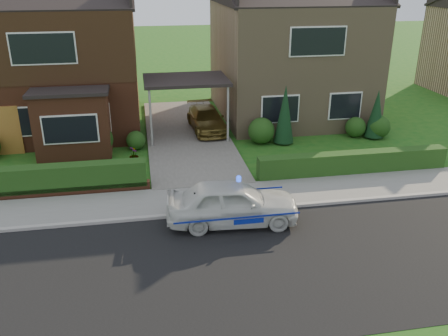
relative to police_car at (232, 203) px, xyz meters
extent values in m
plane|color=#185316|center=(-0.50, -2.40, -0.69)|extent=(120.00, 120.00, 0.00)
cube|color=black|center=(-0.50, -2.40, -0.69)|extent=(60.00, 6.00, 0.02)
cube|color=#9E9993|center=(-0.50, 0.65, -0.63)|extent=(60.00, 0.16, 0.12)
cube|color=slate|center=(-0.50, 1.70, -0.64)|extent=(60.00, 2.00, 0.10)
cube|color=#666059|center=(-0.50, 8.60, -0.63)|extent=(3.80, 12.00, 0.12)
cube|color=brown|center=(-6.30, 11.60, 2.21)|extent=(7.20, 8.00, 5.80)
cube|color=white|center=(-7.88, 7.58, 0.71)|extent=(1.80, 0.08, 1.30)
cube|color=white|center=(-4.72, 7.58, 0.71)|extent=(1.60, 0.08, 1.30)
cube|color=white|center=(-6.30, 7.58, 3.71)|extent=(2.60, 0.08, 1.30)
cube|color=black|center=(-6.30, 11.60, 3.66)|extent=(7.26, 8.06, 2.90)
cube|color=brown|center=(-5.44, 6.90, 0.66)|extent=(3.00, 1.40, 2.70)
cube|color=black|center=(-5.44, 6.90, 2.08)|extent=(3.20, 1.60, 0.14)
cube|color=#967C5C|center=(5.30, 11.60, 2.21)|extent=(7.20, 8.00, 5.80)
cube|color=white|center=(3.72, 7.58, 0.71)|extent=(1.80, 0.08, 1.30)
cube|color=white|center=(6.88, 7.58, 0.71)|extent=(1.60, 0.08, 1.30)
cube|color=white|center=(5.30, 7.58, 3.71)|extent=(2.60, 0.08, 1.30)
cube|color=black|center=(-0.50, 8.60, 2.01)|extent=(3.80, 3.00, 0.14)
cylinder|color=gray|center=(-2.20, 7.20, 0.66)|extent=(0.10, 0.10, 2.70)
cylinder|color=gray|center=(1.20, 7.20, 0.66)|extent=(0.10, 0.10, 2.70)
cube|color=brown|center=(-6.30, 2.90, -0.51)|extent=(7.70, 0.25, 0.36)
cube|color=#103311|center=(-6.30, 3.05, -0.69)|extent=(7.50, 0.55, 0.90)
cube|color=#103311|center=(5.30, 2.95, -0.69)|extent=(7.50, 0.55, 0.80)
sphere|color=#103311|center=(-4.50, 6.90, -0.03)|extent=(1.32, 1.32, 1.32)
sphere|color=#103311|center=(-2.90, 7.20, -0.27)|extent=(0.84, 0.84, 0.84)
sphere|color=#103311|center=(2.70, 7.00, -0.09)|extent=(1.20, 1.20, 1.20)
sphere|color=#103311|center=(7.30, 7.10, -0.21)|extent=(0.96, 0.96, 0.96)
sphere|color=#103311|center=(8.30, 6.80, -0.15)|extent=(1.08, 1.08, 1.08)
cone|color=black|center=(3.70, 6.80, 0.61)|extent=(0.90, 0.90, 2.60)
cone|color=black|center=(8.10, 6.80, 0.41)|extent=(0.90, 0.90, 2.20)
imported|color=silver|center=(0.00, 0.00, 0.00)|extent=(1.94, 4.17, 1.38)
sphere|color=#193FF2|center=(0.20, 0.00, 0.77)|extent=(0.17, 0.17, 0.17)
cube|color=navy|center=(0.00, -0.82, -0.06)|extent=(3.73, 0.02, 0.05)
cube|color=navy|center=(0.00, 0.82, -0.06)|extent=(3.73, 0.01, 0.05)
ellipsoid|color=black|center=(-1.13, -0.10, 0.27)|extent=(0.22, 0.17, 0.21)
sphere|color=white|center=(-1.12, -0.16, 0.26)|extent=(0.11, 0.11, 0.11)
sphere|color=black|center=(-1.11, -0.12, 0.41)|extent=(0.13, 0.13, 0.13)
cone|color=black|center=(-1.16, -0.11, 0.48)|extent=(0.04, 0.04, 0.05)
cone|color=black|center=(-1.07, -0.11, 0.48)|extent=(0.04, 0.04, 0.05)
imported|color=brown|center=(0.50, 9.01, -0.03)|extent=(1.75, 3.82, 1.08)
imported|color=gray|center=(-3.00, 5.57, -0.35)|extent=(0.44, 0.44, 0.67)
camera|label=1|loc=(-2.54, -12.78, 6.62)|focal=38.00mm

